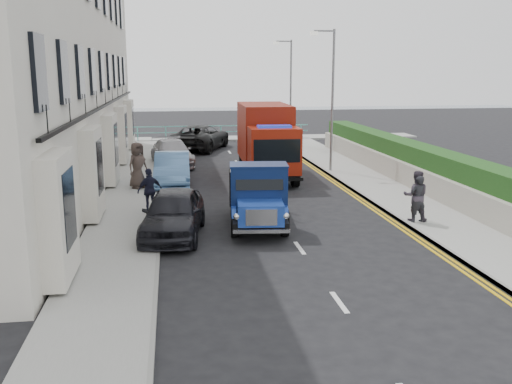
# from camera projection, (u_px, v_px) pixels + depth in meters

# --- Properties ---
(ground) EXTENTS (120.00, 120.00, 0.00)m
(ground) POSITION_uv_depth(u_px,v_px,m) (317.00, 272.00, 14.60)
(ground) COLOR black
(ground) RESTS_ON ground
(pavement_west) EXTENTS (2.40, 38.00, 0.12)m
(pavement_west) POSITION_uv_depth(u_px,v_px,m) (132.00, 199.00, 22.54)
(pavement_west) COLOR gray
(pavement_west) RESTS_ON ground
(pavement_east) EXTENTS (2.60, 38.00, 0.12)m
(pavement_east) POSITION_uv_depth(u_px,v_px,m) (386.00, 191.00, 24.05)
(pavement_east) COLOR gray
(pavement_east) RESTS_ON ground
(promenade) EXTENTS (30.00, 2.50, 0.12)m
(promenade) POSITION_uv_depth(u_px,v_px,m) (220.00, 139.00, 42.64)
(promenade) COLOR gray
(promenade) RESTS_ON ground
(sea_plane) EXTENTS (120.00, 120.00, 0.00)m
(sea_plane) POSITION_uv_depth(u_px,v_px,m) (199.00, 111.00, 72.64)
(sea_plane) COLOR slate
(sea_plane) RESTS_ON ground
(terrace_west) EXTENTS (6.31, 30.20, 14.25)m
(terrace_west) POSITION_uv_depth(u_px,v_px,m) (29.00, 20.00, 24.32)
(terrace_west) COLOR beige
(terrace_west) RESTS_ON ground
(garden_east) EXTENTS (1.45, 28.00, 1.75)m
(garden_east) POSITION_uv_depth(u_px,v_px,m) (430.00, 170.00, 24.15)
(garden_east) COLOR #B2AD9E
(garden_east) RESTS_ON ground
(seafront_railing) EXTENTS (13.00, 0.08, 1.11)m
(seafront_railing) POSITION_uv_depth(u_px,v_px,m) (221.00, 133.00, 41.75)
(seafront_railing) COLOR #59B2A5
(seafront_railing) RESTS_ON ground
(lamp_mid) EXTENTS (1.23, 0.18, 7.00)m
(lamp_mid) POSITION_uv_depth(u_px,v_px,m) (330.00, 92.00, 27.90)
(lamp_mid) COLOR slate
(lamp_mid) RESTS_ON ground
(lamp_far) EXTENTS (1.23, 0.18, 7.00)m
(lamp_far) POSITION_uv_depth(u_px,v_px,m) (289.00, 87.00, 37.58)
(lamp_far) COLOR slate
(lamp_far) RESTS_ON ground
(bedford_lorry) EXTENTS (2.20, 4.67, 2.14)m
(bedford_lorry) POSITION_uv_depth(u_px,v_px,m) (258.00, 200.00, 18.24)
(bedford_lorry) COLOR black
(bedford_lorry) RESTS_ON ground
(red_lorry) EXTENTS (2.43, 6.65, 3.45)m
(red_lorry) POSITION_uv_depth(u_px,v_px,m) (266.00, 139.00, 27.36)
(red_lorry) COLOR black
(red_lorry) RESTS_ON ground
(parked_car_front) EXTENTS (2.31, 4.51, 1.47)m
(parked_car_front) POSITION_uv_depth(u_px,v_px,m) (173.00, 213.00, 17.59)
(parked_car_front) COLOR black
(parked_car_front) RESTS_ON ground
(parked_car_mid) EXTENTS (1.61, 4.42, 1.45)m
(parked_car_mid) POSITION_uv_depth(u_px,v_px,m) (172.00, 169.00, 25.54)
(parked_car_mid) COLOR #5886BD
(parked_car_mid) RESTS_ON ground
(parked_car_rear) EXTENTS (2.57, 4.97, 1.38)m
(parked_car_rear) POSITION_uv_depth(u_px,v_px,m) (172.00, 153.00, 30.80)
(parked_car_rear) COLOR #9D9CA0
(parked_car_rear) RESTS_ON ground
(seafront_car_left) EXTENTS (4.57, 6.39, 1.62)m
(seafront_car_left) POSITION_uv_depth(u_px,v_px,m) (200.00, 137.00, 36.94)
(seafront_car_left) COLOR black
(seafront_car_left) RESTS_ON ground
(seafront_car_right) EXTENTS (2.27, 4.57, 1.50)m
(seafront_car_right) POSITION_uv_depth(u_px,v_px,m) (267.00, 135.00, 38.60)
(seafront_car_right) COLOR #BBBCC0
(seafront_car_right) RESTS_ON ground
(pedestrian_east_near) EXTENTS (0.63, 0.48, 1.56)m
(pedestrian_east_near) POSITION_uv_depth(u_px,v_px,m) (418.00, 199.00, 18.77)
(pedestrian_east_near) COLOR black
(pedestrian_east_near) RESTS_ON pavement_east
(pedestrian_east_far) EXTENTS (0.98, 0.87, 1.69)m
(pedestrian_east_far) POSITION_uv_depth(u_px,v_px,m) (416.00, 196.00, 18.93)
(pedestrian_east_far) COLOR #3B333F
(pedestrian_east_far) RESTS_ON pavement_east
(pedestrian_west_near) EXTENTS (1.00, 0.75, 1.58)m
(pedestrian_west_near) POSITION_uv_depth(u_px,v_px,m) (150.00, 190.00, 20.08)
(pedestrian_west_near) COLOR black
(pedestrian_west_near) RESTS_ON pavement_west
(pedestrian_west_far) EXTENTS (1.13, 1.11, 1.97)m
(pedestrian_west_far) POSITION_uv_depth(u_px,v_px,m) (138.00, 165.00, 24.19)
(pedestrian_west_far) COLOR #3B2F2A
(pedestrian_west_far) RESTS_ON pavement_west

